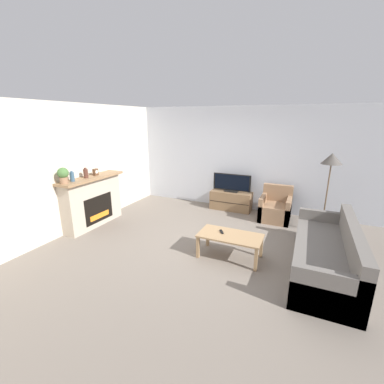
{
  "coord_description": "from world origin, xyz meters",
  "views": [
    {
      "loc": [
        1.67,
        -4.33,
        2.37
      ],
      "look_at": [
        -0.53,
        0.52,
        0.85
      ],
      "focal_mm": 24.0,
      "sensor_mm": 36.0,
      "label": 1
    }
  ],
  "objects_px": {
    "mantel_vase_centre_left": "(86,173)",
    "floor_lamp": "(331,163)",
    "fireplace": "(93,201)",
    "tv": "(232,184)",
    "remote": "(222,232)",
    "armchair": "(275,209)",
    "mantel_vase_left": "(72,177)",
    "tv_stand": "(231,201)",
    "mantel_clock": "(96,172)",
    "coffee_table": "(230,238)",
    "potted_plant": "(63,175)",
    "couch": "(327,255)"
  },
  "relations": [
    {
      "from": "mantel_vase_centre_left",
      "to": "floor_lamp",
      "type": "height_order",
      "value": "floor_lamp"
    },
    {
      "from": "mantel_vase_left",
      "to": "couch",
      "type": "height_order",
      "value": "mantel_vase_left"
    },
    {
      "from": "mantel_vase_left",
      "to": "couch",
      "type": "relative_size",
      "value": 0.09
    },
    {
      "from": "potted_plant",
      "to": "coffee_table",
      "type": "relative_size",
      "value": 0.29
    },
    {
      "from": "mantel_clock",
      "to": "tv",
      "type": "height_order",
      "value": "mantel_clock"
    },
    {
      "from": "tv_stand",
      "to": "mantel_vase_centre_left",
      "type": "bearing_deg",
      "value": -136.53
    },
    {
      "from": "tv",
      "to": "floor_lamp",
      "type": "distance_m",
      "value": 2.42
    },
    {
      "from": "fireplace",
      "to": "tv_stand",
      "type": "distance_m",
      "value": 3.49
    },
    {
      "from": "potted_plant",
      "to": "floor_lamp",
      "type": "distance_m",
      "value": 5.33
    },
    {
      "from": "mantel_vase_left",
      "to": "armchair",
      "type": "height_order",
      "value": "mantel_vase_left"
    },
    {
      "from": "armchair",
      "to": "fireplace",
      "type": "bearing_deg",
      "value": -151.28
    },
    {
      "from": "fireplace",
      "to": "tv",
      "type": "bearing_deg",
      "value": 41.82
    },
    {
      "from": "mantel_vase_centre_left",
      "to": "armchair",
      "type": "distance_m",
      "value": 4.45
    },
    {
      "from": "remote",
      "to": "tv",
      "type": "bearing_deg",
      "value": 70.35
    },
    {
      "from": "tv",
      "to": "remote",
      "type": "xyz_separation_m",
      "value": [
        0.51,
        -2.4,
        -0.28
      ]
    },
    {
      "from": "mantel_vase_centre_left",
      "to": "floor_lamp",
      "type": "bearing_deg",
      "value": 20.75
    },
    {
      "from": "remote",
      "to": "floor_lamp",
      "type": "xyz_separation_m",
      "value": [
        1.69,
        1.77,
        1.08
      ]
    },
    {
      "from": "floor_lamp",
      "to": "potted_plant",
      "type": "bearing_deg",
      "value": -153.61
    },
    {
      "from": "fireplace",
      "to": "mantel_vase_centre_left",
      "type": "bearing_deg",
      "value": -81.99
    },
    {
      "from": "coffee_table",
      "to": "couch",
      "type": "bearing_deg",
      "value": 8.58
    },
    {
      "from": "tv",
      "to": "potted_plant",
      "type": "bearing_deg",
      "value": -130.65
    },
    {
      "from": "tv",
      "to": "armchair",
      "type": "relative_size",
      "value": 1.24
    },
    {
      "from": "mantel_clock",
      "to": "potted_plant",
      "type": "xyz_separation_m",
      "value": [
        -0.0,
        -0.84,
        0.1
      ]
    },
    {
      "from": "armchair",
      "to": "remote",
      "type": "xyz_separation_m",
      "value": [
        -0.67,
        -2.15,
        0.17
      ]
    },
    {
      "from": "coffee_table",
      "to": "mantel_clock",
      "type": "bearing_deg",
      "value": 175.0
    },
    {
      "from": "fireplace",
      "to": "remote",
      "type": "xyz_separation_m",
      "value": [
        3.1,
        -0.09,
        -0.14
      ]
    },
    {
      "from": "mantel_clock",
      "to": "mantel_vase_centre_left",
      "type": "bearing_deg",
      "value": -90.16
    },
    {
      "from": "fireplace",
      "to": "mantel_clock",
      "type": "height_order",
      "value": "mantel_clock"
    },
    {
      "from": "mantel_vase_centre_left",
      "to": "mantel_clock",
      "type": "bearing_deg",
      "value": 89.84
    },
    {
      "from": "potted_plant",
      "to": "couch",
      "type": "bearing_deg",
      "value": 9.32
    },
    {
      "from": "mantel_clock",
      "to": "remote",
      "type": "xyz_separation_m",
      "value": [
        3.08,
        -0.24,
        -0.77
      ]
    },
    {
      "from": "coffee_table",
      "to": "floor_lamp",
      "type": "height_order",
      "value": "floor_lamp"
    },
    {
      "from": "armchair",
      "to": "couch",
      "type": "height_order",
      "value": "couch"
    },
    {
      "from": "mantel_clock",
      "to": "tv_stand",
      "type": "height_order",
      "value": "mantel_clock"
    },
    {
      "from": "mantel_vase_centre_left",
      "to": "tv",
      "type": "height_order",
      "value": "mantel_vase_centre_left"
    },
    {
      "from": "mantel_clock",
      "to": "remote",
      "type": "relative_size",
      "value": 1.01
    },
    {
      "from": "mantel_vase_centre_left",
      "to": "potted_plant",
      "type": "xyz_separation_m",
      "value": [
        0.0,
        -0.56,
        0.07
      ]
    },
    {
      "from": "armchair",
      "to": "coffee_table",
      "type": "relative_size",
      "value": 0.74
    },
    {
      "from": "mantel_clock",
      "to": "tv_stand",
      "type": "bearing_deg",
      "value": 40.01
    },
    {
      "from": "mantel_vase_left",
      "to": "mantel_clock",
      "type": "xyz_separation_m",
      "value": [
        0.0,
        0.64,
        -0.03
      ]
    },
    {
      "from": "potted_plant",
      "to": "tv_stand",
      "type": "xyz_separation_m",
      "value": [
        2.57,
        2.99,
        -1.07
      ]
    },
    {
      "from": "mantel_vase_left",
      "to": "floor_lamp",
      "type": "height_order",
      "value": "floor_lamp"
    },
    {
      "from": "mantel_vase_centre_left",
      "to": "couch",
      "type": "distance_m",
      "value": 4.88
    },
    {
      "from": "remote",
      "to": "floor_lamp",
      "type": "bearing_deg",
      "value": 14.68
    },
    {
      "from": "tv_stand",
      "to": "tv",
      "type": "relative_size",
      "value": 1.08
    },
    {
      "from": "mantel_vase_left",
      "to": "potted_plant",
      "type": "relative_size",
      "value": 0.69
    },
    {
      "from": "mantel_vase_centre_left",
      "to": "mantel_clock",
      "type": "xyz_separation_m",
      "value": [
        0.0,
        0.28,
        -0.03
      ]
    },
    {
      "from": "mantel_vase_left",
      "to": "armchair",
      "type": "distance_m",
      "value": 4.63
    },
    {
      "from": "mantel_vase_left",
      "to": "mantel_clock",
      "type": "distance_m",
      "value": 0.64
    },
    {
      "from": "tv_stand",
      "to": "remote",
      "type": "bearing_deg",
      "value": -77.94
    }
  ]
}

